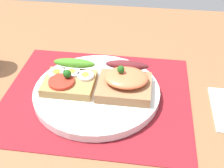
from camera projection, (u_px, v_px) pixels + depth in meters
ground_plane at (97, 102)px, 58.40cm from camera, size 120.00×90.00×3.20cm
placemat at (97, 96)px, 57.33cm from camera, size 36.36×30.42×0.30cm
plate at (97, 92)px, 56.76cm from camera, size 24.43×24.43×1.57cm
sandwich_egg_tomato at (70, 78)px, 56.77cm from camera, size 9.71×9.49×3.82cm
sandwich_salmon at (125, 81)px, 55.18cm from camera, size 10.07×10.05×5.21cm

